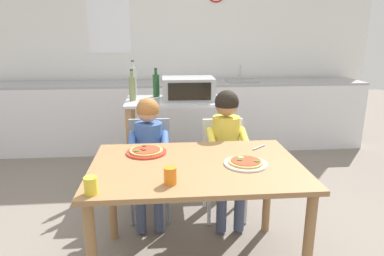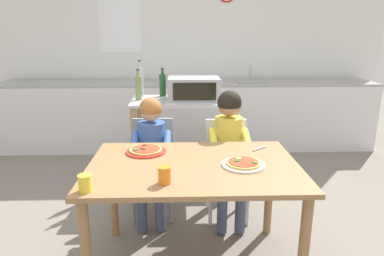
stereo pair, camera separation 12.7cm
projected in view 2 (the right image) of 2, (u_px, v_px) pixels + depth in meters
The scene contains 18 objects.
ground_plane at pixel (189, 190), 3.46m from camera, with size 11.51×11.51×0.00m, color slate.
back_wall_tiled at pixel (186, 45), 4.82m from camera, with size 5.49×0.14×2.70m.
kitchen_counter at pixel (187, 115), 4.67m from camera, with size 4.95×0.60×1.09m.
kitchen_island_cart at pixel (184, 129), 3.45m from camera, with size 1.01×0.56×0.89m.
toaster_oven at pixel (194, 89), 3.35m from camera, with size 0.50×0.36×0.21m.
bottle_dark_olive_oil at pixel (140, 81), 3.53m from camera, with size 0.06×0.06×0.36m.
bottle_clear_vinegar at pixel (138, 87), 3.32m from camera, with size 0.06×0.06×0.30m.
bottle_slim_sauce at pixel (163, 85), 3.51m from camera, with size 0.07×0.07×0.29m.
dining_table at pixel (194, 179), 2.18m from camera, with size 1.31×0.88×0.73m.
dining_chair_left at pixel (153, 160), 2.94m from camera, with size 0.36×0.36×0.81m.
dining_chair_right at pixel (227, 161), 2.91m from camera, with size 0.36×0.36×0.81m.
child_in_blue_striped_shirt at pixel (151, 146), 2.77m from camera, with size 0.32×0.42×1.01m.
child_in_yellow_shirt at pixel (229, 142), 2.74m from camera, with size 0.32×0.42×1.07m.
pizza_plate_red_rimmed at pixel (146, 150), 2.37m from camera, with size 0.27×0.27×0.03m.
pizza_plate_white at pixel (243, 164), 2.13m from camera, with size 0.27×0.27×0.03m.
drinking_cup_orange at pixel (164, 175), 1.87m from camera, with size 0.07×0.07×0.10m, color orange.
drinking_cup_yellow at pixel (85, 183), 1.78m from camera, with size 0.07×0.07×0.09m, color yellow.
serving_spoon at pixel (259, 148), 2.43m from camera, with size 0.01×0.01×0.14m, color #B7BABF.
Camera 2 is at (-0.08, -2.01, 1.53)m, focal length 32.37 mm.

